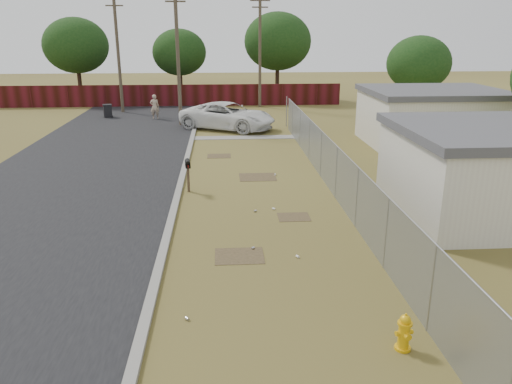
{
  "coord_description": "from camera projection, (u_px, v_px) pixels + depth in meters",
  "views": [
    {
      "loc": [
        -1.22,
        -18.02,
        6.17
      ],
      "look_at": [
        -0.15,
        -2.47,
        1.1
      ],
      "focal_mm": 35.0,
      "sensor_mm": 36.0,
      "label": 1
    }
  ],
  "objects": [
    {
      "name": "ground",
      "position": [
        255.0,
        199.0,
        19.09
      ],
      "size": [
        120.0,
        120.0,
        0.0
      ],
      "primitive_type": "plane",
      "color": "olive",
      "rests_on": "ground"
    },
    {
      "name": "street",
      "position": [
        117.0,
        153.0,
        26.28
      ],
      "size": [
        15.1,
        60.0,
        0.12
      ],
      "color": "black",
      "rests_on": "ground"
    },
    {
      "name": "chainlink_fence",
      "position": [
        331.0,
        171.0,
        20.02
      ],
      "size": [
        0.1,
        27.06,
        2.02
      ],
      "color": "gray",
      "rests_on": "ground"
    },
    {
      "name": "privacy_fence",
      "position": [
        165.0,
        96.0,
        42.13
      ],
      "size": [
        30.0,
        0.12,
        1.8
      ],
      "primitive_type": "cube",
      "color": "#4D1017",
      "rests_on": "ground"
    },
    {
      "name": "utility_poles",
      "position": [
        187.0,
        51.0,
        37.0
      ],
      "size": [
        12.6,
        8.24,
        9.0
      ],
      "color": "brown",
      "rests_on": "ground"
    },
    {
      "name": "houses",
      "position": [
        468.0,
        139.0,
        22.21
      ],
      "size": [
        9.3,
        17.24,
        3.1
      ],
      "color": "silver",
      "rests_on": "ground"
    },
    {
      "name": "horizon_trees",
      "position": [
        246.0,
        50.0,
        40.06
      ],
      "size": [
        33.32,
        31.94,
        7.78
      ],
      "color": "#342117",
      "rests_on": "ground"
    },
    {
      "name": "fire_hydrant",
      "position": [
        404.0,
        333.0,
        10.01
      ],
      "size": [
        0.38,
        0.39,
        0.82
      ],
      "color": "#DFA80B",
      "rests_on": "ground"
    },
    {
      "name": "mailbox",
      "position": [
        188.0,
        166.0,
        19.68
      ],
      "size": [
        0.26,
        0.58,
        1.32
      ],
      "color": "brown",
      "rests_on": "ground"
    },
    {
      "name": "pickup_truck",
      "position": [
        228.0,
        116.0,
        32.37
      ],
      "size": [
        6.82,
        5.54,
        1.73
      ],
      "primitive_type": "imported",
      "rotation": [
        0.0,
        0.0,
        1.06
      ],
      "color": "white",
      "rests_on": "ground"
    },
    {
      "name": "pedestrian",
      "position": [
        155.0,
        107.0,
        36.02
      ],
      "size": [
        0.68,
        0.47,
        1.78
      ],
      "primitive_type": "imported",
      "rotation": [
        0.0,
        0.0,
        3.21
      ],
      "color": "tan",
      "rests_on": "ground"
    },
    {
      "name": "trash_bin",
      "position": [
        108.0,
        111.0,
        36.82
      ],
      "size": [
        0.8,
        0.78,
        0.97
      ],
      "color": "black",
      "rests_on": "ground"
    },
    {
      "name": "scattered_litter",
      "position": [
        261.0,
        227.0,
        16.33
      ],
      "size": [
        3.29,
        11.59,
        0.07
      ],
      "color": "silver",
      "rests_on": "ground"
    }
  ]
}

